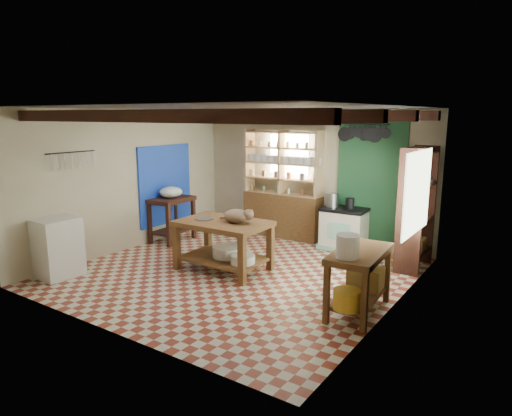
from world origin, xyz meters
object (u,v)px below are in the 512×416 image
Objects in this scene: white_cabinet at (58,248)px; prep_table at (172,219)px; work_table at (223,246)px; stove at (344,229)px; cat at (237,216)px; right_counter at (359,282)px.

prep_table is at bearing 91.92° from white_cabinet.
white_cabinet reaches higher than work_table.
stove is 1.74× the size of cat.
cat is (0.25, 0.06, 0.51)m from work_table.
right_counter is at bearing 19.41° from white_cabinet.
right_counter is at bearing -21.41° from cat.
white_cabinet is at bearing -167.04° from right_counter.
work_table is 1.25× the size of right_counter.
work_table reaches higher than stove.
work_table is at bearing -178.69° from cat.
work_table is 2.47m from right_counter.
prep_table is 2.35m from cat.
stove is 0.92× the size of prep_table.
right_counter is at bearing -9.13° from work_table.
stove is 2.37m from cat.
prep_table is at bearing 156.11° from work_table.
cat reaches higher than prep_table.
right_counter is (4.40, 1.35, -0.05)m from white_cabinet.
right_counter is 2.45× the size of cat.
prep_table is at bearing -158.41° from stove.
prep_table is 4.52m from right_counter.
white_cabinet reaches higher than prep_table.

